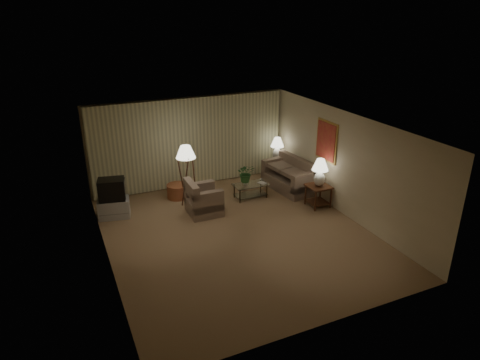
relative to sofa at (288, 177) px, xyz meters
name	(u,v)px	position (x,y,z in m)	size (l,w,h in m)	color
ground	(238,234)	(-2.50, -1.90, -0.37)	(7.00, 7.00, 0.00)	#977153
room_shell	(214,148)	(-2.48, -0.39, 1.37)	(6.04, 7.02, 2.72)	beige
sofa	(288,177)	(0.00, 0.00, 0.00)	(1.87, 1.23, 0.75)	#826C5C
armchair	(204,200)	(-2.85, -0.49, 0.00)	(0.90, 0.85, 0.74)	#826C5C
side_table_near	(318,192)	(0.15, -1.35, 0.04)	(0.59, 0.59, 0.60)	#3D1D10
side_table_far	(277,165)	(0.15, 1.00, 0.02)	(0.48, 0.40, 0.60)	#3D1D10
table_lamp_near	(320,170)	(0.15, -1.35, 0.68)	(0.44, 0.44, 0.77)	silver
table_lamp_far	(277,147)	(0.15, 1.00, 0.65)	(0.42, 0.42, 0.72)	silver
coffee_table	(251,189)	(-1.30, -0.10, -0.10)	(0.98, 0.54, 0.41)	silver
tv_cabinet	(114,208)	(-5.05, 0.27, -0.12)	(0.87, 0.65, 0.50)	#ADADB0
crt_tv	(112,189)	(-5.05, 0.27, 0.40)	(0.73, 0.59, 0.56)	black
floor_lamp	(187,173)	(-3.03, 0.33, 0.49)	(0.54, 0.54, 1.66)	#3D1D10
ottoman	(177,191)	(-3.20, 0.77, -0.18)	(0.59, 0.59, 0.40)	#AF5F3B
vase	(246,183)	(-1.45, -0.10, 0.12)	(0.15, 0.15, 0.16)	silver
flowers	(246,171)	(-1.45, -0.10, 0.46)	(0.48, 0.42, 0.53)	#2D662D
book	(260,184)	(-1.05, -0.20, 0.05)	(0.18, 0.25, 0.02)	olive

